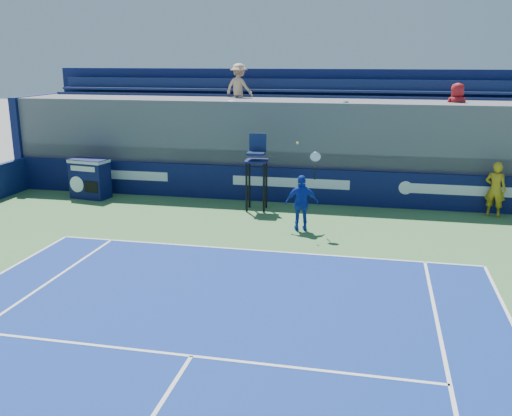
% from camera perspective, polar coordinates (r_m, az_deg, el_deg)
% --- Properties ---
extents(ball_person, '(0.73, 0.60, 1.72)m').
position_cam_1_polar(ball_person, '(19.15, 22.81, 1.74)').
color(ball_person, gold).
rests_on(ball_person, apron).
extents(back_hoarding, '(20.40, 0.21, 1.20)m').
position_cam_1_polar(back_hoarding, '(19.49, 3.48, 2.28)').
color(back_hoarding, '#0B1242').
rests_on(back_hoarding, ground).
extents(match_clock, '(1.42, 0.92, 1.40)m').
position_cam_1_polar(match_clock, '(20.87, -16.28, 2.94)').
color(match_clock, '#0D1345').
rests_on(match_clock, ground).
extents(umpire_chair, '(0.74, 0.74, 2.48)m').
position_cam_1_polar(umpire_chair, '(18.29, 0.07, 4.44)').
color(umpire_chair, black).
rests_on(umpire_chair, ground).
extents(tennis_player, '(1.01, 0.56, 2.57)m').
position_cam_1_polar(tennis_player, '(16.25, 4.61, 0.51)').
color(tennis_player, '#1431AA').
rests_on(tennis_player, apron).
extents(stadium_seating, '(21.00, 4.05, 4.61)m').
position_cam_1_polar(stadium_seating, '(21.26, 4.43, 6.72)').
color(stadium_seating, '#58585D').
rests_on(stadium_seating, ground).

